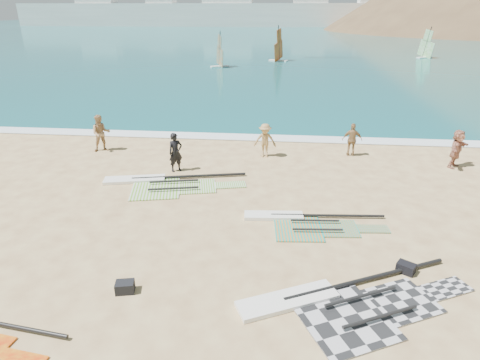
# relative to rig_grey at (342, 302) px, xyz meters

# --- Properties ---
(ground) EXTENTS (300.00, 300.00, 0.00)m
(ground) POSITION_rel_rig_grey_xyz_m (-2.21, 1.18, -0.05)
(ground) COLOR #DAC17F
(ground) RESTS_ON ground
(sea) EXTENTS (300.00, 240.00, 0.06)m
(sea) POSITION_rel_rig_grey_xyz_m (-2.21, 133.18, -0.05)
(sea) COLOR #0C4C55
(sea) RESTS_ON ground
(surf_line) EXTENTS (300.00, 1.20, 0.04)m
(surf_line) POSITION_rel_rig_grey_xyz_m (-2.21, 13.48, -0.05)
(surf_line) COLOR white
(surf_line) RESTS_ON ground
(far_town) EXTENTS (160.00, 8.00, 12.00)m
(far_town) POSITION_rel_rig_grey_xyz_m (-17.93, 151.18, 4.44)
(far_town) COLOR white
(far_town) RESTS_ON ground
(rig_grey) EXTENTS (6.17, 4.02, 0.20)m
(rig_grey) POSITION_rel_rig_grey_xyz_m (0.00, 0.00, 0.00)
(rig_grey) COLOR black
(rig_grey) RESTS_ON ground
(rig_green) EXTENTS (6.11, 3.03, 0.20)m
(rig_green) POSITION_rel_rig_grey_xyz_m (-6.46, 6.71, -0.00)
(rig_green) COLOR #60B01A
(rig_green) RESTS_ON ground
(rig_orange) EXTENTS (4.88, 1.97, 0.19)m
(rig_orange) POSITION_rel_rig_grey_xyz_m (-0.81, 3.96, -0.00)
(rig_orange) COLOR orange
(rig_orange) RESTS_ON ground
(gear_bag_near) EXTENTS (0.53, 0.43, 0.30)m
(gear_bag_near) POSITION_rel_rig_grey_xyz_m (-5.52, -0.09, 0.10)
(gear_bag_near) COLOR black
(gear_bag_near) RESTS_ON ground
(gear_bag_far) EXTENTS (0.57, 0.54, 0.28)m
(gear_bag_far) POSITION_rel_rig_grey_xyz_m (1.94, 1.50, 0.09)
(gear_bag_far) COLOR black
(gear_bag_far) RESTS_ON ground
(person_wetsuit) EXTENTS (0.76, 0.72, 1.75)m
(person_wetsuit) POSITION_rel_rig_grey_xyz_m (-6.24, 8.24, 0.83)
(person_wetsuit) COLOR black
(person_wetsuit) RESTS_ON ground
(beachgoer_left) EXTENTS (1.13, 1.04, 1.87)m
(beachgoer_left) POSITION_rel_rig_grey_xyz_m (-10.66, 10.55, 0.89)
(beachgoer_left) COLOR tan
(beachgoer_left) RESTS_ON ground
(beachgoer_mid) EXTENTS (1.09, 0.64, 1.67)m
(beachgoer_mid) POSITION_rel_rig_grey_xyz_m (-2.38, 10.49, 0.78)
(beachgoer_mid) COLOR #A8824C
(beachgoer_mid) RESTS_ON ground
(beachgoer_back) EXTENTS (0.99, 0.48, 1.63)m
(beachgoer_back) POSITION_rel_rig_grey_xyz_m (1.87, 11.09, 0.77)
(beachgoer_back) COLOR #9A7447
(beachgoer_back) RESTS_ON ground
(beachgoer_right) EXTENTS (1.45, 1.60, 1.77)m
(beachgoer_right) POSITION_rel_rig_grey_xyz_m (6.34, 10.00, 0.83)
(beachgoer_right) COLOR #B2735A
(beachgoer_right) RESTS_ON ground
(windsurfer_left) EXTENTS (2.35, 2.56, 4.18)m
(windsurfer_left) POSITION_rel_rig_grey_xyz_m (-9.23, 41.95, 1.19)
(windsurfer_left) COLOR white
(windsurfer_left) RESTS_ON ground
(windsurfer_centre) EXTENTS (2.64, 2.93, 4.66)m
(windsurfer_centre) POSITION_rel_rig_grey_xyz_m (-2.19, 48.50, 1.29)
(windsurfer_centre) COLOR white
(windsurfer_centre) RESTS_ON ground
(windsurfer_right) EXTENTS (2.41, 2.58, 4.33)m
(windsurfer_right) POSITION_rel_rig_grey_xyz_m (18.76, 54.24, 1.22)
(windsurfer_right) COLOR white
(windsurfer_right) RESTS_ON ground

